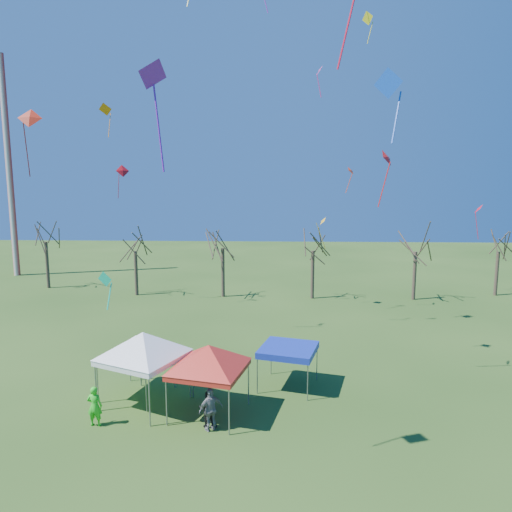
{
  "coord_description": "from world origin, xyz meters",
  "views": [
    {
      "loc": [
        2.65,
        -17.74,
        10.19
      ],
      "look_at": [
        1.72,
        3.0,
        7.1
      ],
      "focal_mm": 32.0,
      "sensor_mm": 36.0,
      "label": 1
    }
  ],
  "objects_px": {
    "tree_4": "(417,234)",
    "tree_5": "(500,236)",
    "tree_2": "(223,231)",
    "tent_white_mid": "(143,337)",
    "person_green": "(95,406)",
    "person_dark": "(208,409)",
    "tree_1": "(135,235)",
    "radio_mast": "(9,168)",
    "tent_white_west": "(136,340)",
    "tent_blue": "(288,350)",
    "tent_red": "(209,350)",
    "tree_0": "(45,225)",
    "person_grey": "(211,409)",
    "tree_3": "(313,234)"
  },
  "relations": [
    {
      "from": "tree_0",
      "to": "tree_4",
      "type": "xyz_separation_m",
      "value": [
        36.2,
        -3.38,
        -0.43
      ]
    },
    {
      "from": "tree_3",
      "to": "tree_4",
      "type": "xyz_separation_m",
      "value": [
        9.32,
        -0.04,
        -0.02
      ]
    },
    {
      "from": "tree_4",
      "to": "tent_blue",
      "type": "distance_m",
      "value": 23.1
    },
    {
      "from": "person_grey",
      "to": "person_dark",
      "type": "relative_size",
      "value": 1.16
    },
    {
      "from": "tree_4",
      "to": "person_grey",
      "type": "distance_m",
      "value": 28.79
    },
    {
      "from": "tent_blue",
      "to": "person_grey",
      "type": "bearing_deg",
      "value": -126.98
    },
    {
      "from": "tree_5",
      "to": "person_dark",
      "type": "height_order",
      "value": "tree_5"
    },
    {
      "from": "tree_4",
      "to": "tree_5",
      "type": "xyz_separation_m",
      "value": [
        8.37,
        2.06,
        -0.33
      ]
    },
    {
      "from": "tree_5",
      "to": "person_green",
      "type": "bearing_deg",
      "value": -138.36
    },
    {
      "from": "tree_0",
      "to": "tent_red",
      "type": "relative_size",
      "value": 2.01
    },
    {
      "from": "radio_mast",
      "to": "tent_white_west",
      "type": "distance_m",
      "value": 39.98
    },
    {
      "from": "person_dark",
      "to": "tree_1",
      "type": "bearing_deg",
      "value": -61.06
    },
    {
      "from": "tent_white_mid",
      "to": "person_green",
      "type": "distance_m",
      "value": 3.55
    },
    {
      "from": "tent_white_mid",
      "to": "tent_blue",
      "type": "height_order",
      "value": "tent_white_mid"
    },
    {
      "from": "person_green",
      "to": "tree_1",
      "type": "bearing_deg",
      "value": -76.63
    },
    {
      "from": "tree_3",
      "to": "tree_2",
      "type": "bearing_deg",
      "value": 177.73
    },
    {
      "from": "tree_1",
      "to": "tree_4",
      "type": "xyz_separation_m",
      "value": [
        26.12,
        -0.65,
        0.27
      ]
    },
    {
      "from": "tree_4",
      "to": "tent_white_west",
      "type": "distance_m",
      "value": 28.58
    },
    {
      "from": "radio_mast",
      "to": "tree_2",
      "type": "bearing_deg",
      "value": -20.57
    },
    {
      "from": "tree_1",
      "to": "person_dark",
      "type": "height_order",
      "value": "tree_1"
    },
    {
      "from": "tree_0",
      "to": "tent_white_mid",
      "type": "bearing_deg",
      "value": -55.23
    },
    {
      "from": "tree_5",
      "to": "person_grey",
      "type": "bearing_deg",
      "value": -132.66
    },
    {
      "from": "tent_red",
      "to": "person_grey",
      "type": "distance_m",
      "value": 2.54
    },
    {
      "from": "tree_0",
      "to": "person_green",
      "type": "height_order",
      "value": "tree_0"
    },
    {
      "from": "tree_0",
      "to": "tree_5",
      "type": "distance_m",
      "value": 44.59
    },
    {
      "from": "tree_0",
      "to": "tent_white_west",
      "type": "distance_m",
      "value": 29.45
    },
    {
      "from": "tree_4",
      "to": "tree_1",
      "type": "bearing_deg",
      "value": 178.58
    },
    {
      "from": "tree_3",
      "to": "tent_white_mid",
      "type": "height_order",
      "value": "tree_3"
    },
    {
      "from": "tent_white_mid",
      "to": "person_green",
      "type": "height_order",
      "value": "tent_white_mid"
    },
    {
      "from": "radio_mast",
      "to": "person_green",
      "type": "relative_size",
      "value": 14.04
    },
    {
      "from": "tree_4",
      "to": "person_grey",
      "type": "xyz_separation_m",
      "value": [
        -15.43,
        -23.76,
        -5.12
      ]
    },
    {
      "from": "tree_2",
      "to": "tree_4",
      "type": "relative_size",
      "value": 1.04
    },
    {
      "from": "tree_3",
      "to": "person_dark",
      "type": "bearing_deg",
      "value": -104.9
    },
    {
      "from": "tent_white_mid",
      "to": "person_green",
      "type": "xyz_separation_m",
      "value": [
        -1.59,
        -2.05,
        -2.42
      ]
    },
    {
      "from": "tree_4",
      "to": "person_green",
      "type": "xyz_separation_m",
      "value": [
        -20.49,
        -23.59,
        -5.17
      ]
    },
    {
      "from": "tent_white_mid",
      "to": "person_green",
      "type": "bearing_deg",
      "value": -127.78
    },
    {
      "from": "tree_5",
      "to": "tent_red",
      "type": "relative_size",
      "value": 1.78
    },
    {
      "from": "tent_red",
      "to": "person_grey",
      "type": "height_order",
      "value": "tent_red"
    },
    {
      "from": "tree_1",
      "to": "person_dark",
      "type": "distance_m",
      "value": 26.8
    },
    {
      "from": "tree_1",
      "to": "person_dark",
      "type": "bearing_deg",
      "value": -66.42
    },
    {
      "from": "radio_mast",
      "to": "tree_5",
      "type": "height_order",
      "value": "radio_mast"
    },
    {
      "from": "tree_2",
      "to": "tree_5",
      "type": "distance_m",
      "value": 26.15
    },
    {
      "from": "tree_2",
      "to": "tent_blue",
      "type": "relative_size",
      "value": 2.45
    },
    {
      "from": "tree_3",
      "to": "tent_white_west",
      "type": "relative_size",
      "value": 2.04
    },
    {
      "from": "tent_red",
      "to": "person_dark",
      "type": "distance_m",
      "value": 2.51
    },
    {
      "from": "tree_4",
      "to": "person_grey",
      "type": "height_order",
      "value": "tree_4"
    },
    {
      "from": "person_grey",
      "to": "tent_white_mid",
      "type": "bearing_deg",
      "value": -66.59
    },
    {
      "from": "tree_3",
      "to": "tent_blue",
      "type": "xyz_separation_m",
      "value": [
        -2.73,
        -19.32,
        -4.11
      ]
    },
    {
      "from": "tree_2",
      "to": "tent_white_mid",
      "type": "bearing_deg",
      "value": -93.08
    },
    {
      "from": "tent_red",
      "to": "person_green",
      "type": "xyz_separation_m",
      "value": [
        -4.81,
        -1.19,
        -2.18
      ]
    }
  ]
}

